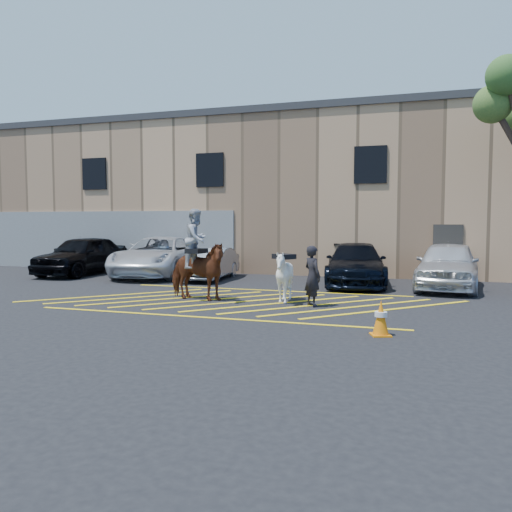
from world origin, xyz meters
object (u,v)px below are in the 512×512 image
(car_blue_suv, at_px, (356,264))
(saddled_white, at_px, (284,276))
(mounted_bay, at_px, (197,264))
(handler, at_px, (312,276))
(car_white_suv, at_px, (448,265))
(car_silver_sedan, at_px, (211,264))
(traffic_cone, at_px, (381,318))
(car_black_suv, at_px, (83,255))
(car_white_pickup, at_px, (159,256))

(car_blue_suv, bearing_deg, saddled_white, -113.85)
(mounted_bay, bearing_deg, handler, -0.41)
(car_blue_suv, relative_size, car_white_suv, 1.07)
(car_silver_sedan, relative_size, traffic_cone, 5.21)
(car_silver_sedan, bearing_deg, saddled_white, -51.56)
(car_silver_sedan, relative_size, mounted_bay, 1.42)
(saddled_white, relative_size, traffic_cone, 2.46)
(car_black_suv, relative_size, car_white_suv, 1.03)
(car_black_suv, xyz_separation_m, mounted_bay, (7.70, -5.07, 0.23))
(car_white_pickup, distance_m, car_white_suv, 11.48)
(saddled_white, xyz_separation_m, traffic_cone, (2.91, -3.45, -0.39))
(traffic_cone, bearing_deg, car_black_suv, 148.25)
(car_blue_suv, relative_size, traffic_cone, 7.09)
(car_silver_sedan, bearing_deg, car_blue_suv, -2.06)
(handler, distance_m, saddled_white, 0.99)
(traffic_cone, bearing_deg, handler, 123.29)
(car_blue_suv, distance_m, saddled_white, 5.03)
(car_white_pickup, distance_m, car_silver_sedan, 2.67)
(car_black_suv, xyz_separation_m, car_silver_sedan, (6.06, -0.06, -0.22))
(car_silver_sedan, xyz_separation_m, saddled_white, (4.19, -4.62, 0.12))
(car_black_suv, xyz_separation_m, car_blue_suv, (11.76, 0.10, -0.10))
(car_white_suv, xyz_separation_m, saddled_white, (-4.67, -4.49, -0.07))
(handler, height_order, saddled_white, handler)
(handler, distance_m, traffic_cone, 3.68)
(car_silver_sedan, height_order, handler, handler)
(car_white_suv, xyz_separation_m, handler, (-3.76, -4.89, 0.01))
(saddled_white, bearing_deg, car_black_suv, 155.42)
(car_white_pickup, distance_m, saddled_white, 8.55)
(car_black_suv, distance_m, car_blue_suv, 11.77)
(mounted_bay, xyz_separation_m, traffic_cone, (5.46, -3.07, -0.72))
(car_silver_sedan, height_order, mounted_bay, mounted_bay)
(mounted_bay, bearing_deg, car_blue_suv, 51.86)
(handler, bearing_deg, car_white_suv, -83.07)
(car_silver_sedan, xyz_separation_m, handler, (5.10, -5.03, 0.20))
(handler, distance_m, mounted_bay, 3.46)
(handler, relative_size, saddled_white, 0.93)
(car_blue_suv, bearing_deg, car_black_suv, 174.17)
(car_black_suv, xyz_separation_m, saddled_white, (10.25, -4.69, -0.10))
(car_blue_suv, relative_size, saddled_white, 2.88)
(saddled_white, height_order, traffic_cone, saddled_white)
(car_blue_suv, distance_m, car_white_suv, 3.17)
(traffic_cone, bearing_deg, car_white_pickup, 138.24)
(handler, bearing_deg, car_blue_suv, -52.18)
(car_black_suv, height_order, mounted_bay, mounted_bay)
(car_silver_sedan, distance_m, saddled_white, 6.24)
(car_silver_sedan, bearing_deg, car_black_suv, 175.64)
(handler, bearing_deg, car_white_pickup, 8.40)
(car_white_pickup, bearing_deg, mounted_bay, -60.31)
(car_white_suv, bearing_deg, traffic_cone, -95.99)
(car_white_suv, xyz_separation_m, traffic_cone, (-1.76, -7.94, -0.46))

